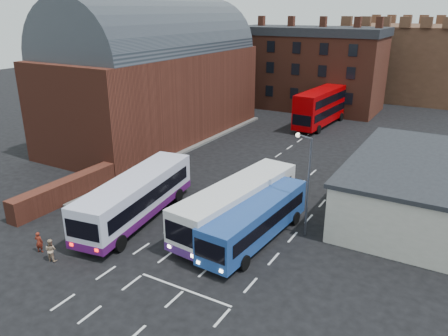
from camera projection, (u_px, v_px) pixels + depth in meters
The scene contains 13 objects.
ground at pixel (149, 243), 29.16m from camera, with size 180.00×180.00×0.00m, color black.
railway_station at pixel (156, 73), 50.89m from camera, with size 12.00×28.00×16.00m.
forecourt_wall at pixel (65, 191), 35.27m from camera, with size 1.20×10.00×1.80m, color #602B1E.
cream_building at pixel (423, 187), 32.73m from camera, with size 10.40×16.40×4.25m.
brick_terrace at pixel (307, 72), 67.46m from camera, with size 22.00×10.00×11.00m, color brown.
castle_keep at pixel (410, 61), 77.88m from camera, with size 22.00×22.00×12.00m, color brown.
bus_white_outbound at pixel (136, 195), 31.84m from camera, with size 4.57×12.46×3.32m.
bus_white_inbound at pixel (237, 202), 30.70m from camera, with size 4.02×12.28×3.29m.
bus_blue at pixel (256, 218), 28.88m from camera, with size 3.19×10.66×2.87m.
bus_red_double at pixel (321, 107), 57.47m from camera, with size 3.64×12.25×4.84m.
street_lamp at pixel (306, 177), 28.99m from camera, with size 1.34×0.70×7.06m.
pedestrian_red at pixel (39, 242), 27.90m from camera, with size 0.52×0.34×1.43m, color maroon.
pedestrian_beige at pixel (51, 250), 26.95m from camera, with size 0.71×0.56×1.47m, color tan.
Camera 1 is at (17.19, -19.67, 14.77)m, focal length 35.00 mm.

